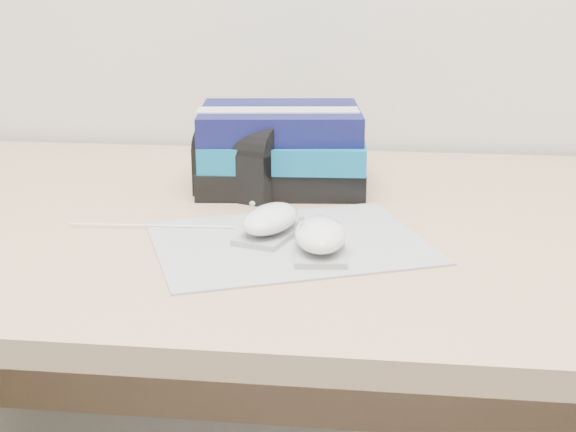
# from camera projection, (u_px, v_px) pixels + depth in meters

# --- Properties ---
(desk) EXTENTS (1.60, 0.80, 0.73)m
(desk) POSITION_uv_depth(u_px,v_px,m) (342.00, 354.00, 1.19)
(desk) COLOR tan
(desk) RESTS_ON ground
(mousepad) EXTENTS (0.39, 0.35, 0.00)m
(mousepad) POSITION_uv_depth(u_px,v_px,m) (289.00, 242.00, 0.96)
(mousepad) COLOR gray
(mousepad) RESTS_ON desk
(mouse_rear) EXTENTS (0.09, 0.12, 0.04)m
(mouse_rear) POSITION_uv_depth(u_px,v_px,m) (270.00, 221.00, 0.97)
(mouse_rear) COLOR #A2A1A4
(mouse_rear) RESTS_ON mousepad
(mouse_front) EXTENTS (0.07, 0.11, 0.04)m
(mouse_front) POSITION_uv_depth(u_px,v_px,m) (320.00, 237.00, 0.92)
(mouse_front) COLOR #A1A1A3
(mouse_front) RESTS_ON mousepad
(usb_cable) EXTENTS (0.21, 0.01, 0.00)m
(usb_cable) POSITION_uv_depth(u_px,v_px,m) (151.00, 226.00, 1.01)
(usb_cable) COLOR white
(usb_cable) RESTS_ON mousepad
(book_stack) EXTENTS (0.26, 0.22, 0.12)m
(book_stack) POSITION_uv_depth(u_px,v_px,m) (282.00, 148.00, 1.19)
(book_stack) COLOR black
(book_stack) RESTS_ON desk
(pouch) EXTENTS (0.14, 0.12, 0.11)m
(pouch) POSITION_uv_depth(u_px,v_px,m) (242.00, 160.00, 1.15)
(pouch) COLOR black
(pouch) RESTS_ON desk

